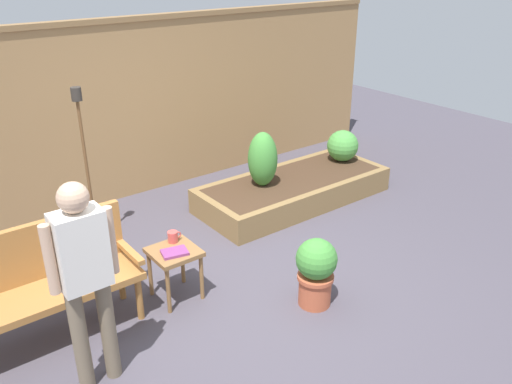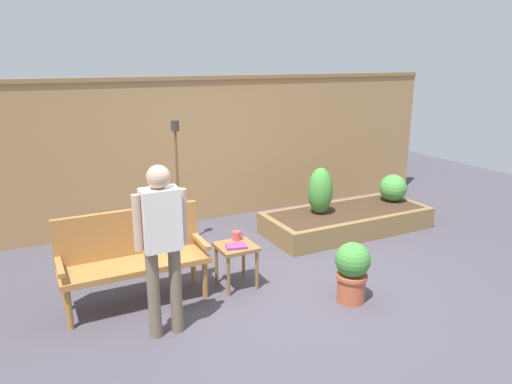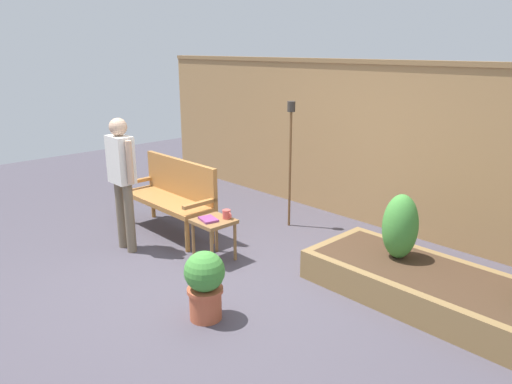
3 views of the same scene
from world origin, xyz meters
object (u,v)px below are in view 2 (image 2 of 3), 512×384
Objects in this scene: shrub_far_corner at (393,188)px; cup_on_table at (237,236)px; potted_boxwood at (352,269)px; shrub_near_bench at (320,191)px; garden_bench at (132,251)px; person_by_bench at (162,237)px; tiki_torch at (177,161)px; side_table at (236,252)px; book_on_table at (236,246)px.

cup_on_table is at bearing -164.63° from shrub_far_corner.
shrub_near_bench reaches higher than potted_boxwood.
person_by_bench is (0.11, -0.75, 0.39)m from garden_bench.
cup_on_table is (1.13, -0.06, -0.01)m from garden_bench.
shrub_near_bench is 1.60× the size of shrub_far_corner.
garden_bench is at bearing -125.70° from tiki_torch.
cup_on_table is 0.08× the size of person_by_bench.
potted_boxwood is at bearing -114.64° from shrub_near_bench.
potted_boxwood is at bearing -42.31° from side_table.
person_by_bench is at bearing -149.45° from side_table.
cup_on_table is 1.85m from shrub_near_bench.
person_by_bench reaches higher than potted_boxwood.
book_on_table is 0.33× the size of shrub_near_bench.
garden_bench is at bearing -164.67° from shrub_near_bench.
shrub_near_bench is at bearing 65.36° from potted_boxwood.
book_on_table is at bearing -84.21° from tiki_torch.
book_on_table is 0.13× the size of tiki_torch.
side_table is at bearing -162.70° from shrub_far_corner.
shrub_near_bench is 3.09m from person_by_bench.
book_on_table is at bearing -112.97° from side_table.
garden_bench is at bearing -169.51° from shrub_far_corner.
person_by_bench is at bearing -111.39° from tiki_torch.
side_table is 0.31× the size of person_by_bench.
potted_boxwood is at bearing -64.31° from tiki_torch.
potted_boxwood is (1.96, -1.02, -0.20)m from garden_bench.
garden_bench is 1.63m from tiki_torch.
person_by_bench reaches higher than shrub_far_corner.
garden_bench reaches higher than potted_boxwood.
potted_boxwood is at bearing -140.40° from shrub_far_corner.
tiki_torch is at bearing 171.78° from shrub_far_corner.
book_on_table is 1.22m from potted_boxwood.
person_by_bench reaches higher than book_on_table.
tiki_torch is at bearing 100.69° from cup_on_table.
tiki_torch reaches higher than side_table.
shrub_near_bench is 0.39× the size of tiki_torch.
tiki_torch is (0.88, 1.23, 0.59)m from garden_bench.
book_on_table is at bearing -116.65° from cup_on_table.
tiki_torch is 1.06× the size of person_by_bench.
cup_on_table is 1.28m from potted_boxwood.
potted_boxwood is (0.91, -0.83, -0.05)m from side_table.
garden_bench is at bearing 169.75° from side_table.
shrub_far_corner reaches higher than side_table.
tiki_torch is 2.14m from person_by_bench.
tiki_torch is (-1.90, 0.47, 0.51)m from shrub_near_bench.
shrub_near_bench is at bearing 28.93° from side_table.
shrub_far_corner is at bearing 17.30° from side_table.
garden_bench is at bearing 98.15° from person_by_bench.
tiki_torch is (-3.23, 0.47, 0.64)m from shrub_far_corner.
cup_on_table is at bearing 131.17° from potted_boxwood.
person_by_bench is (-1.86, 0.27, 0.59)m from potted_boxwood.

